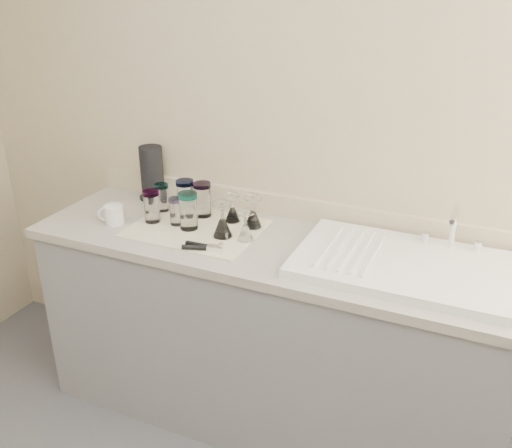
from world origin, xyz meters
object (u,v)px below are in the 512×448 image
at_px(sink_unit, 406,265).
at_px(tumbler_magenta, 152,206).
at_px(tumbler_purple, 203,199).
at_px(tumbler_lavender, 188,211).
at_px(tumbler_cyan, 185,197).
at_px(paper_towel_roll, 152,173).
at_px(goblet_back_left, 232,212).
at_px(goblet_front_right, 245,230).
at_px(tumbler_blue, 176,211).
at_px(goblet_back_right, 253,217).
at_px(goblet_front_left, 222,225).
at_px(can_opener, 203,247).
at_px(tumbler_teal, 162,197).
at_px(white_mug, 113,215).

height_order(sink_unit, tumbler_magenta, sink_unit).
bearing_deg(tumbler_purple, tumbler_lavender, -85.84).
xyz_separation_m(tumbler_cyan, tumbler_magenta, (-0.09, -0.14, -0.01)).
bearing_deg(tumbler_purple, paper_towel_roll, 161.88).
height_order(goblet_back_left, goblet_front_right, same).
relative_size(tumbler_blue, goblet_back_right, 0.88).
bearing_deg(goblet_front_left, goblet_back_right, 60.56).
height_order(tumbler_magenta, tumbler_blue, tumbler_magenta).
xyz_separation_m(goblet_back_left, goblet_front_right, (0.13, -0.15, 0.00)).
relative_size(goblet_front_left, can_opener, 0.91).
bearing_deg(tumbler_teal, can_opener, -36.91).
bearing_deg(white_mug, tumbler_purple, 33.95).
xyz_separation_m(tumbler_cyan, goblet_back_left, (0.23, 0.01, -0.04)).
bearing_deg(tumbler_teal, sink_unit, -4.90).
relative_size(goblet_front_right, white_mug, 0.99).
bearing_deg(tumbler_purple, tumbler_cyan, -172.77).
xyz_separation_m(tumbler_purple, goblet_back_right, (0.26, -0.02, -0.03)).
distance_m(tumbler_teal, white_mug, 0.24).
height_order(sink_unit, goblet_front_right, sink_unit).
xyz_separation_m(tumbler_teal, paper_towel_roll, (-0.14, 0.13, 0.05)).
height_order(tumbler_blue, paper_towel_roll, paper_towel_roll).
bearing_deg(goblet_back_left, can_opener, -86.89).
distance_m(tumbler_magenta, white_mug, 0.18).
relative_size(tumbler_cyan, white_mug, 1.28).
height_order(tumbler_lavender, white_mug, tumbler_lavender).
distance_m(can_opener, white_mug, 0.50).
bearing_deg(tumbler_blue, goblet_front_right, -3.29).
bearing_deg(white_mug, can_opener, -8.72).
bearing_deg(tumbler_purple, goblet_front_left, -41.06).
relative_size(sink_unit, can_opener, 4.97).
relative_size(tumbler_purple, can_opener, 0.96).
height_order(sink_unit, tumbler_purple, sink_unit).
height_order(goblet_back_right, paper_towel_roll, paper_towel_roll).
relative_size(tumbler_purple, tumbler_magenta, 1.10).
distance_m(tumbler_purple, tumbler_lavender, 0.14).
bearing_deg(white_mug, paper_towel_roll, 91.64).
xyz_separation_m(sink_unit, can_opener, (-0.77, -0.18, -0.00)).
bearing_deg(tumbler_purple, goblet_back_left, 0.89).
height_order(tumbler_purple, tumbler_lavender, tumbler_lavender).
distance_m(can_opener, paper_towel_roll, 0.66).
bearing_deg(goblet_back_left, goblet_front_left, -78.93).
xyz_separation_m(goblet_back_left, paper_towel_roll, (-0.49, 0.11, 0.08)).
distance_m(tumbler_cyan, tumbler_lavender, 0.16).
relative_size(goblet_back_right, paper_towel_roll, 0.53).
xyz_separation_m(goblet_front_right, white_mug, (-0.61, -0.07, -0.01)).
xyz_separation_m(tumbler_blue, can_opener, (0.23, -0.17, -0.05)).
bearing_deg(tumbler_purple, sink_unit, -7.27).
xyz_separation_m(tumbler_teal, white_mug, (-0.13, -0.20, -0.03)).
bearing_deg(goblet_front_left, paper_towel_roll, 152.72).
distance_m(sink_unit, tumbler_teal, 1.14).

